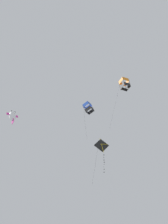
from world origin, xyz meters
TOP-DOWN VIEW (x-y plane):
  - kite_fish_highest at (-4.72, 7.70)m, footprint 1.58×1.77m
  - kite_box_upper_right at (2.71, -6.50)m, footprint 4.02×3.76m
  - kite_box_far_centre at (4.63, 0.07)m, footprint 1.71×1.98m
  - kite_diamond_near_right at (1.59, -2.70)m, footprint 2.60×2.38m

SIDE VIEW (x-z plane):
  - kite_diamond_near_right at x=1.59m, z-range 23.68..29.96m
  - kite_fish_highest at x=-4.72m, z-range 28.83..31.14m
  - kite_box_far_centre at x=4.63m, z-range 31.55..37.98m
  - kite_box_upper_right at x=2.71m, z-range 32.70..41.04m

